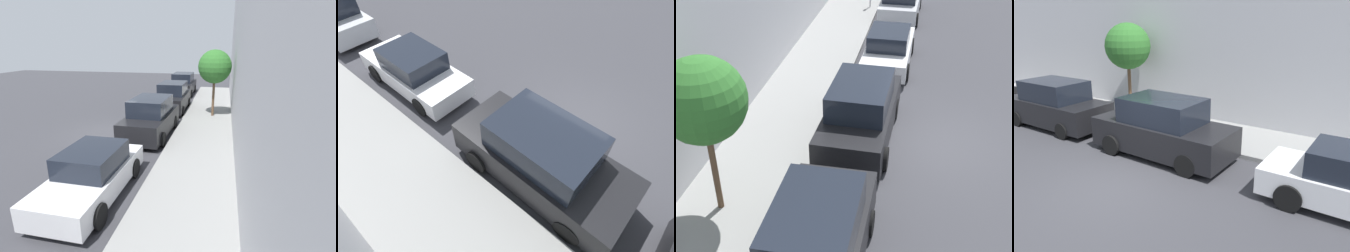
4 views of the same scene
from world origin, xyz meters
The scene contains 5 objects.
ground_plane centered at (0.00, 0.00, 0.00)m, with size 60.00×60.00×0.00m, color #38383D.
sidewalk centered at (5.00, 0.00, 0.07)m, with size 3.01×32.00×0.15m.
parked_suv_third centered at (2.36, 0.15, 0.93)m, with size 2.08×4.85×1.98m.
parked_suv_fourth centered at (2.40, 5.79, 0.93)m, with size 2.08×4.80×1.98m.
street_tree centered at (5.31, 4.23, 3.23)m, with size 2.04×2.04×4.11m.
Camera 4 is at (-5.90, -6.01, 4.43)m, focal length 35.00 mm.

